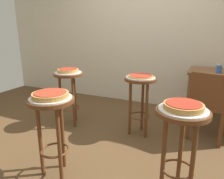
% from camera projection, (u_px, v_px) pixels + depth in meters
% --- Properties ---
extents(ground_plane, '(6.00, 6.00, 0.00)m').
position_uv_depth(ground_plane, '(107.00, 142.00, 2.59)').
color(ground_plane, brown).
extents(back_wall, '(6.00, 0.10, 3.00)m').
position_uv_depth(back_wall, '(148.00, 18.00, 3.63)').
color(back_wall, beige).
rests_on(back_wall, ground_plane).
extents(stool_foreground, '(0.40, 0.40, 0.75)m').
position_uv_depth(stool_foreground, '(52.00, 120.00, 1.89)').
color(stool_foreground, '#5B3319').
rests_on(stool_foreground, ground_plane).
extents(serving_plate_foreground, '(0.36, 0.36, 0.01)m').
position_uv_depth(serving_plate_foreground, '(51.00, 98.00, 1.83)').
color(serving_plate_foreground, silver).
rests_on(serving_plate_foreground, stool_foreground).
extents(pizza_foreground, '(0.31, 0.31, 0.05)m').
position_uv_depth(pizza_foreground, '(50.00, 95.00, 1.83)').
color(pizza_foreground, '#B78442').
rests_on(pizza_foreground, serving_plate_foreground).
extents(stool_middle, '(0.40, 0.40, 0.75)m').
position_uv_depth(stool_middle, '(181.00, 134.00, 1.62)').
color(stool_middle, '#5B3319').
rests_on(stool_middle, ground_plane).
extents(serving_plate_middle, '(0.36, 0.36, 0.01)m').
position_uv_depth(serving_plate_middle, '(183.00, 110.00, 1.57)').
color(serving_plate_middle, silver).
rests_on(serving_plate_middle, stool_middle).
extents(pizza_middle, '(0.29, 0.29, 0.05)m').
position_uv_depth(pizza_middle, '(184.00, 106.00, 1.56)').
color(pizza_middle, '#B78442').
rests_on(pizza_middle, serving_plate_middle).
extents(stool_leftside, '(0.40, 0.40, 0.75)m').
position_uv_depth(stool_leftside, '(69.00, 87.00, 2.95)').
color(stool_leftside, '#5B3319').
rests_on(stool_leftside, ground_plane).
extents(serving_plate_leftside, '(0.36, 0.36, 0.01)m').
position_uv_depth(serving_plate_leftside, '(68.00, 72.00, 2.90)').
color(serving_plate_leftside, silver).
rests_on(serving_plate_leftside, stool_leftside).
extents(pizza_leftside, '(0.28, 0.28, 0.05)m').
position_uv_depth(pizza_leftside, '(68.00, 70.00, 2.89)').
color(pizza_leftside, tan).
rests_on(pizza_leftside, serving_plate_leftside).
extents(stool_rear, '(0.40, 0.40, 0.75)m').
position_uv_depth(stool_rear, '(140.00, 93.00, 2.67)').
color(stool_rear, '#5B3319').
rests_on(stool_rear, ground_plane).
extents(serving_plate_rear, '(0.36, 0.36, 0.01)m').
position_uv_depth(serving_plate_rear, '(141.00, 77.00, 2.61)').
color(serving_plate_rear, silver).
rests_on(serving_plate_rear, stool_rear).
extents(pizza_rear, '(0.31, 0.31, 0.02)m').
position_uv_depth(pizza_rear, '(141.00, 76.00, 2.61)').
color(pizza_rear, '#B78442').
rests_on(pizza_rear, serving_plate_rear).
extents(dining_table, '(0.82, 0.60, 0.75)m').
position_uv_depth(dining_table, '(219.00, 81.00, 3.05)').
color(dining_table, brown).
rests_on(dining_table, ground_plane).
extents(cup_near_edge, '(0.07, 0.07, 0.10)m').
position_uv_depth(cup_near_edge, '(219.00, 69.00, 2.86)').
color(cup_near_edge, '#3360B2').
rests_on(cup_near_edge, dining_table).
extents(condiment_shaker, '(0.04, 0.04, 0.09)m').
position_uv_depth(condiment_shaker, '(218.00, 68.00, 3.02)').
color(condiment_shaker, white).
rests_on(condiment_shaker, dining_table).
extents(wooden_chair, '(0.47, 0.47, 0.85)m').
position_uv_depth(wooden_chair, '(209.00, 104.00, 2.55)').
color(wooden_chair, '#5B3319').
rests_on(wooden_chair, ground_plane).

